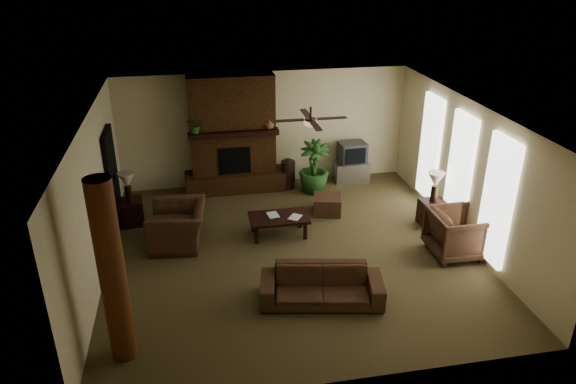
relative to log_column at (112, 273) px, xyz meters
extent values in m
plane|color=brown|center=(2.95, 2.40, -1.40)|extent=(7.00, 7.00, 0.00)
plane|color=silver|center=(2.95, 2.40, 1.40)|extent=(7.00, 7.00, 0.00)
plane|color=beige|center=(2.95, 5.90, 0.00)|extent=(7.00, 0.00, 7.00)
plane|color=beige|center=(2.95, -1.10, 0.00)|extent=(7.00, 0.00, 7.00)
plane|color=beige|center=(-0.55, 2.40, 0.00)|extent=(0.00, 7.00, 7.00)
plane|color=beige|center=(6.45, 2.40, 0.00)|extent=(0.00, 7.00, 7.00)
cube|color=#533116|center=(2.15, 5.65, 0.00)|extent=(2.00, 0.50, 2.80)
cube|color=#533116|center=(2.15, 5.55, -1.17)|extent=(2.40, 0.70, 0.45)
cube|color=black|center=(2.15, 5.39, -0.58)|extent=(0.75, 0.04, 0.65)
cube|color=black|center=(2.15, 5.37, 0.10)|extent=(2.10, 0.28, 0.12)
cube|color=white|center=(6.40, 4.00, -0.05)|extent=(0.08, 0.85, 2.35)
cube|color=white|center=(6.40, 2.60, -0.05)|extent=(0.08, 0.85, 2.35)
cube|color=white|center=(6.40, 1.20, -0.05)|extent=(0.08, 0.85, 2.35)
cylinder|color=brown|center=(0.00, 0.00, 0.00)|extent=(0.36, 0.36, 2.80)
cube|color=black|center=(-0.49, 4.20, -0.35)|extent=(0.10, 1.00, 2.10)
cylinder|color=#302015|center=(3.35, 2.70, 1.28)|extent=(0.04, 0.04, 0.24)
cylinder|color=#302015|center=(3.35, 2.70, 1.16)|extent=(0.20, 0.20, 0.06)
ellipsoid|color=#F2BF72|center=(3.35, 2.70, 1.10)|extent=(0.26, 0.26, 0.14)
cube|color=black|center=(3.75, 2.70, 1.17)|extent=(0.55, 0.12, 0.01)
cube|color=black|center=(2.95, 2.70, 1.17)|extent=(0.55, 0.12, 0.01)
cube|color=black|center=(3.35, 3.10, 1.17)|extent=(0.12, 0.55, 0.01)
cube|color=black|center=(3.35, 2.30, 1.17)|extent=(0.12, 0.55, 0.01)
imported|color=#4B3120|center=(3.13, 0.75, -1.00)|extent=(2.11, 0.96, 0.80)
imported|color=#4B3120|center=(0.79, 3.14, -0.86)|extent=(0.92, 1.31, 1.08)
imported|color=#4B3120|center=(6.04, 1.72, -0.90)|extent=(0.92, 0.98, 1.00)
cube|color=black|center=(2.81, 3.09, -1.00)|extent=(1.20, 0.70, 0.06)
cube|color=black|center=(2.31, 2.84, -1.21)|extent=(0.07, 0.07, 0.37)
cube|color=black|center=(3.31, 2.84, -1.21)|extent=(0.07, 0.07, 0.37)
cube|color=black|center=(2.31, 3.34, -1.21)|extent=(0.07, 0.07, 0.37)
cube|color=black|center=(3.31, 3.34, -1.21)|extent=(0.07, 0.07, 0.37)
cube|color=#4B3120|center=(4.05, 3.91, -1.20)|extent=(0.73, 0.73, 0.40)
cube|color=#B8B8BA|center=(5.11, 5.55, -1.15)|extent=(0.88, 0.56, 0.50)
cube|color=#3B3B3E|center=(5.10, 5.55, -0.64)|extent=(0.68, 0.54, 0.52)
cube|color=black|center=(5.10, 5.29, -0.64)|extent=(0.52, 0.07, 0.40)
cylinder|color=black|center=(3.45, 5.42, -1.05)|extent=(0.34, 0.34, 0.70)
sphere|color=black|center=(3.45, 5.42, -0.80)|extent=(0.34, 0.34, 0.34)
imported|color=#285221|center=(4.01, 5.07, -1.04)|extent=(0.85, 1.35, 0.72)
cube|color=black|center=(-0.20, 4.18, -1.12)|extent=(0.54, 0.54, 0.55)
cylinder|color=#302015|center=(-0.20, 4.12, -0.67)|extent=(0.18, 0.18, 0.35)
cone|color=beige|center=(-0.20, 4.12, -0.35)|extent=(0.45, 0.45, 0.30)
cube|color=black|center=(6.10, 2.93, -1.12)|extent=(0.50, 0.50, 0.55)
cylinder|color=#302015|center=(6.10, 2.96, -0.67)|extent=(0.15, 0.15, 0.35)
cone|color=beige|center=(6.10, 2.96, -0.35)|extent=(0.40, 0.40, 0.30)
imported|color=#285221|center=(1.29, 5.37, 0.32)|extent=(0.44, 0.48, 0.33)
imported|color=brown|center=(2.99, 5.41, 0.27)|extent=(0.24, 0.25, 0.22)
imported|color=#999999|center=(2.59, 3.14, -0.83)|extent=(0.22, 0.05, 0.29)
imported|color=#999999|center=(3.04, 3.03, -0.82)|extent=(0.19, 0.14, 0.29)
camera|label=1|loc=(1.22, -6.40, 4.00)|focal=33.13mm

